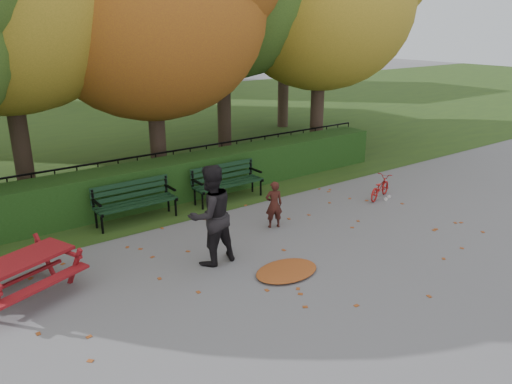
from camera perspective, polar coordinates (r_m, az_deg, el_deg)
ground at (r=9.10m, az=3.58°, el=-8.56°), size 90.00×90.00×0.00m
grass_strip at (r=21.25m, az=-21.36°, el=6.23°), size 90.00×90.00×0.00m
hedge at (r=12.44m, az=-9.69°, el=1.36°), size 13.00×0.90×1.00m
iron_fence at (r=13.12m, az=-11.28°, el=2.35°), size 14.00×0.04×1.02m
bench_left at (r=11.24m, az=-13.75°, el=-0.73°), size 1.80×0.57×0.88m
bench_right at (r=12.28m, az=-3.42°, el=1.47°), size 1.80×0.57×0.88m
picnic_table at (r=8.74m, az=-25.27°, el=-7.83°), size 1.93×1.76×0.77m
leaf_pile at (r=8.89m, az=3.51°, el=-8.96°), size 1.36×1.08×0.08m
leaf_scatter at (r=9.30m, az=2.39°, el=-7.85°), size 9.00×5.70×0.01m
child at (r=10.59m, az=2.06°, el=-1.44°), size 0.44×0.37×1.03m
adult at (r=8.92m, az=-5.18°, el=-2.66°), size 0.94×0.75×1.85m
bicycle at (r=12.79m, az=13.97°, el=0.52°), size 1.13×0.70×0.56m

